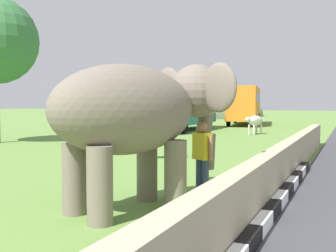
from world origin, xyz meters
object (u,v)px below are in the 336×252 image
Objects in this scene: bus_orange at (244,103)px; person_handler at (202,155)px; cow_mid at (255,121)px; elephant at (141,112)px; bus_teal at (183,102)px; cow_near at (156,135)px.

person_handler is at bearing -168.12° from bus_orange.
bus_orange is 12.25m from cow_mid.
bus_teal is at bearing 20.01° from elephant.
elephant is 0.43× the size of bus_teal.
elephant is 19.78m from cow_mid.
bus_teal reaches higher than person_handler.
person_handler is 18.47m from cow_mid.
elephant is at bearing -169.98° from bus_orange.
person_handler is at bearing -28.76° from elephant.
person_handler reaches higher than cow_near.
cow_mid is (-1.62, -5.73, -1.21)m from bus_teal.
bus_teal reaches higher than cow_near.
cow_near is 13.23m from cow_mid.
cow_near is 0.88× the size of cow_mid.
person_handler reaches higher than cow_mid.
elephant is 7.10m from cow_near.
elephant is 0.40× the size of bus_orange.
cow_near is (6.44, 2.81, -1.01)m from elephant.
bus_orange is 5.96× the size of cow_near.
cow_near is (5.05, 3.57, -0.06)m from person_handler.
person_handler is at bearing -171.34° from cow_mid.
bus_orange is (10.05, -2.21, 0.00)m from bus_teal.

